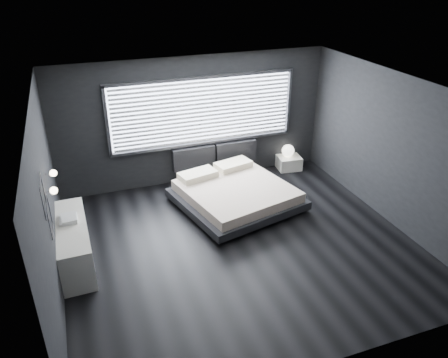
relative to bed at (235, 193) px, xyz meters
name	(u,v)px	position (x,y,z in m)	size (l,w,h in m)	color
room	(242,174)	(-0.42, -1.33, 1.14)	(6.04, 6.00, 2.80)	black
window	(204,111)	(-0.22, 1.36, 1.35)	(4.14, 0.09, 1.52)	white
headboard	(215,155)	(0.01, 1.31, 0.31)	(1.96, 0.16, 0.52)	black
sconce_near	(54,191)	(-3.30, -1.28, 1.34)	(0.18, 0.11, 0.11)	silver
sconce_far	(53,173)	(-3.30, -0.68, 1.34)	(0.18, 0.11, 0.11)	silver
wall_art_upper	(43,196)	(-3.39, -1.88, 1.59)	(0.01, 0.48, 0.48)	#47474C
wall_art_lower	(50,217)	(-3.39, -1.63, 1.12)	(0.01, 0.48, 0.48)	#47474C
bed	(235,193)	(0.00, 0.00, 0.00)	(2.63, 2.55, 0.57)	black
nightstand	(289,163)	(1.83, 1.16, -0.11)	(0.54, 0.45, 0.31)	white
orb_lamp	(288,151)	(1.81, 1.20, 0.20)	(0.30, 0.30, 0.30)	white
dresser	(74,243)	(-3.19, -0.84, 0.09)	(0.55, 1.80, 0.72)	white
book_stack	(68,218)	(-3.21, -0.68, 0.49)	(0.29, 0.38, 0.08)	silver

